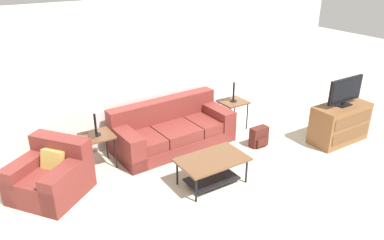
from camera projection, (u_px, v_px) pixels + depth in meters
name	position (u px, v px, depth m)	size (l,w,h in m)	color
wall_back	(157.00, 70.00, 6.88)	(8.51, 0.06, 2.60)	white
couch	(172.00, 131.00, 6.85)	(2.21, 1.05, 0.82)	maroon
armchair	(51.00, 176.00, 5.46)	(1.31, 1.31, 0.80)	maroon
coffee_table	(212.00, 165.00, 5.68)	(1.05, 0.65, 0.44)	brown
side_table_left	(97.00, 139.00, 6.07)	(0.51, 0.48, 0.58)	brown
side_table_right	(233.00, 104.00, 7.44)	(0.51, 0.48, 0.58)	brown
table_lamp_left	(93.00, 104.00, 5.82)	(0.34, 0.34, 0.67)	black
table_lamp_right	(234.00, 75.00, 7.19)	(0.34, 0.34, 0.67)	black
tv_console	(340.00, 123.00, 6.98)	(1.14, 0.53, 0.73)	brown
television	(345.00, 91.00, 6.72)	(0.83, 0.20, 0.52)	black
backpack	(259.00, 137.00, 6.87)	(0.34, 0.24, 0.37)	#4C1E19
picture_frame	(92.00, 135.00, 5.91)	(0.10, 0.04, 0.13)	#4C3828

